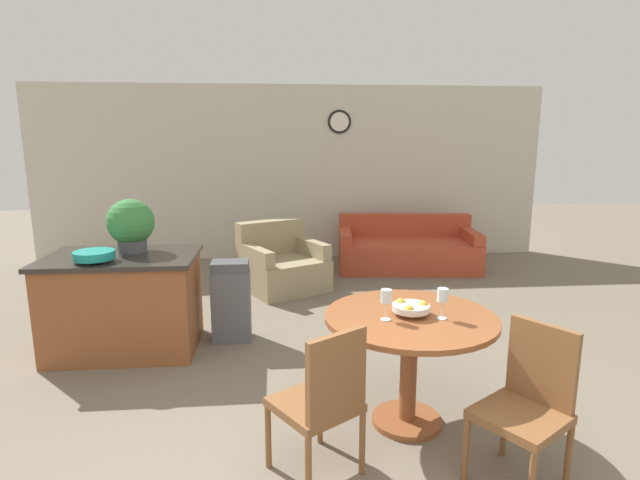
{
  "coord_description": "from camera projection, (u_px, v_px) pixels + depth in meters",
  "views": [
    {
      "loc": [
        -0.26,
        -1.89,
        1.89
      ],
      "look_at": [
        0.14,
        2.6,
        0.97
      ],
      "focal_mm": 28.0,
      "sensor_mm": 36.0,
      "label": 1
    }
  ],
  "objects": [
    {
      "name": "wall_back",
      "position": [
        292.0,
        173.0,
        7.87
      ],
      "size": [
        8.0,
        0.09,
        2.7
      ],
      "color": "beige",
      "rests_on": "ground_plane"
    },
    {
      "name": "dining_table",
      "position": [
        410.0,
        340.0,
        3.26
      ],
      "size": [
        1.12,
        1.12,
        0.77
      ],
      "color": "brown",
      "rests_on": "ground_plane"
    },
    {
      "name": "dining_chair_near_left",
      "position": [
        323.0,
        398.0,
        2.74
      ],
      "size": [
        0.58,
        0.58,
        0.9
      ],
      "rotation": [
        0.0,
        0.0,
        6.87
      ],
      "color": "brown",
      "rests_on": "ground_plane"
    },
    {
      "name": "dining_chair_near_right",
      "position": [
        528.0,
        399.0,
        2.72
      ],
      "size": [
        0.58,
        0.58,
        0.9
      ],
      "rotation": [
        0.0,
        0.0,
        8.44
      ],
      "color": "brown",
      "rests_on": "ground_plane"
    },
    {
      "name": "fruit_bowl",
      "position": [
        411.0,
        308.0,
        3.21
      ],
      "size": [
        0.24,
        0.24,
        0.09
      ],
      "color": "silver",
      "rests_on": "dining_table"
    },
    {
      "name": "wine_glass_left",
      "position": [
        386.0,
        298.0,
        3.1
      ],
      "size": [
        0.07,
        0.07,
        0.2
      ],
      "color": "silver",
      "rests_on": "dining_table"
    },
    {
      "name": "wine_glass_right",
      "position": [
        443.0,
        296.0,
        3.13
      ],
      "size": [
        0.07,
        0.07,
        0.2
      ],
      "color": "silver",
      "rests_on": "dining_table"
    },
    {
      "name": "kitchen_island",
      "position": [
        125.0,
        303.0,
        4.47
      ],
      "size": [
        1.3,
        0.87,
        0.88
      ],
      "color": "brown",
      "rests_on": "ground_plane"
    },
    {
      "name": "teal_bowl",
      "position": [
        94.0,
        255.0,
        4.14
      ],
      "size": [
        0.33,
        0.33,
        0.09
      ],
      "color": "teal",
      "rests_on": "kitchen_island"
    },
    {
      "name": "potted_plant",
      "position": [
        131.0,
        224.0,
        4.47
      ],
      "size": [
        0.41,
        0.41,
        0.48
      ],
      "color": "#4C4C51",
      "rests_on": "kitchen_island"
    },
    {
      "name": "trash_bin",
      "position": [
        231.0,
        301.0,
        4.7
      ],
      "size": [
        0.36,
        0.26,
        0.77
      ],
      "color": "#56565B",
      "rests_on": "ground_plane"
    },
    {
      "name": "couch",
      "position": [
        407.0,
        250.0,
        7.38
      ],
      "size": [
        2.08,
        1.19,
        0.76
      ],
      "rotation": [
        0.0,
        0.0,
        -0.1
      ],
      "color": "#B24228",
      "rests_on": "ground_plane"
    },
    {
      "name": "armchair",
      "position": [
        282.0,
        266.0,
        6.36
      ],
      "size": [
        1.23,
        1.22,
        0.84
      ],
      "rotation": [
        0.0,
        0.0,
        0.48
      ],
      "color": "#998966",
      "rests_on": "ground_plane"
    }
  ]
}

